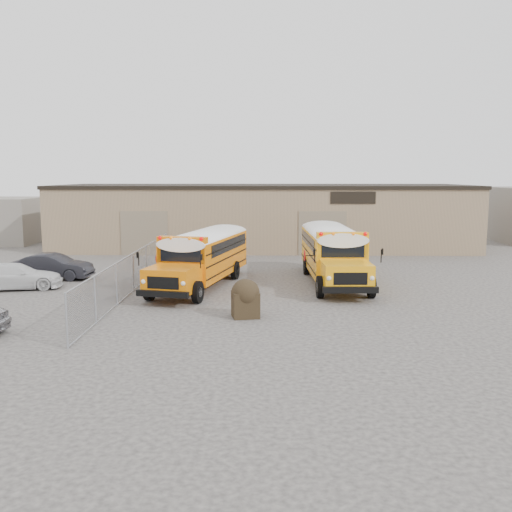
{
  "coord_description": "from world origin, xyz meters",
  "views": [
    {
      "loc": [
        0.2,
        -23.15,
        5.4
      ],
      "look_at": [
        -0.26,
        3.52,
        1.6
      ],
      "focal_mm": 40.0,
      "sensor_mm": 36.0,
      "label": 1
    }
  ],
  "objects_px": {
    "school_bus_left": "(234,241)",
    "tarp_bundle": "(245,298)",
    "school_bus_right": "(319,237)",
    "car_dark": "(53,266)",
    "car_white": "(16,276)"
  },
  "relations": [
    {
      "from": "tarp_bundle",
      "to": "car_white",
      "type": "distance_m",
      "value": 12.31
    },
    {
      "from": "school_bus_right",
      "to": "car_white",
      "type": "height_order",
      "value": "school_bus_right"
    },
    {
      "from": "car_dark",
      "to": "school_bus_left",
      "type": "bearing_deg",
      "value": -63.28
    },
    {
      "from": "school_bus_left",
      "to": "tarp_bundle",
      "type": "relative_size",
      "value": 6.47
    },
    {
      "from": "car_white",
      "to": "car_dark",
      "type": "distance_m",
      "value": 2.77
    },
    {
      "from": "school_bus_left",
      "to": "tarp_bundle",
      "type": "height_order",
      "value": "school_bus_left"
    },
    {
      "from": "school_bus_left",
      "to": "school_bus_right",
      "type": "distance_m",
      "value": 5.33
    },
    {
      "from": "car_white",
      "to": "car_dark",
      "type": "relative_size",
      "value": 1.06
    },
    {
      "from": "school_bus_left",
      "to": "school_bus_right",
      "type": "xyz_separation_m",
      "value": [
        5.1,
        1.55,
        0.06
      ]
    },
    {
      "from": "school_bus_right",
      "to": "tarp_bundle",
      "type": "height_order",
      "value": "school_bus_right"
    },
    {
      "from": "car_dark",
      "to": "school_bus_right",
      "type": "bearing_deg",
      "value": -65.53
    },
    {
      "from": "school_bus_left",
      "to": "tarp_bundle",
      "type": "distance_m",
      "value": 11.97
    },
    {
      "from": "car_white",
      "to": "school_bus_left",
      "type": "bearing_deg",
      "value": -70.35
    },
    {
      "from": "school_bus_right",
      "to": "car_dark",
      "type": "height_order",
      "value": "school_bus_right"
    },
    {
      "from": "car_white",
      "to": "car_dark",
      "type": "xyz_separation_m",
      "value": [
        0.8,
        2.65,
        0.05
      ]
    }
  ]
}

